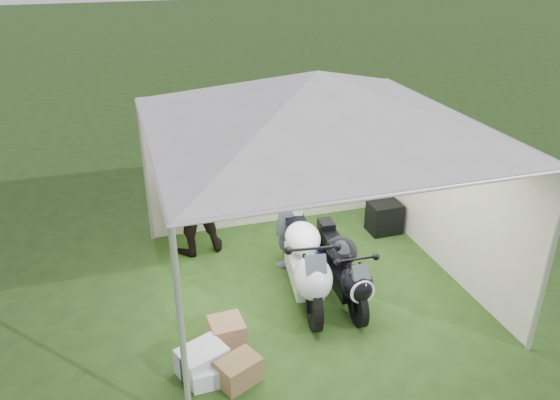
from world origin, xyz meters
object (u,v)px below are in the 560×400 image
Objects in this scene: person_blue_jacket at (288,206)px; crate_0 at (202,361)px; canopy_tent at (316,105)px; motorcycle_black at (345,269)px; paddock_stand at (324,260)px; motorcycle_white at (305,260)px; crate_3 at (239,371)px; equipment_box at (384,217)px; person_dark_jacket at (190,196)px; crate_1 at (227,333)px; crate_2 at (205,376)px.

person_blue_jacket is 2.64m from crate_0.
canopy_tent is 2.16m from motorcycle_black.
paddock_stand is 0.70× the size of crate_0.
crate_0 is (-1.55, -1.01, -0.42)m from motorcycle_white.
person_blue_jacket is at bearing 59.85° from crate_3.
canopy_tent is 3.06m from equipment_box.
person_dark_jacket is 2.44m from crate_1.
person_dark_jacket is at bearing 90.51° from crate_3.
crate_2 is 0.67× the size of crate_3.
motorcycle_white reaches higher than crate_1.
crate_3 is (-0.00, -0.62, -0.02)m from crate_1.
crate_3 is at bearing -90.26° from crate_1.
crate_1 is at bearing 84.10° from person_dark_jacket.
motorcycle_white is at bearing -131.32° from paddock_stand.
person_blue_jacket reaches higher than crate_2.
canopy_tent is 3.19m from crate_3.
person_dark_jacket reaches higher than motorcycle_white.
paddock_stand is at bearing 47.19° from crate_3.
person_dark_jacket reaches higher than equipment_box.
equipment_box is 3.66m from crate_1.
canopy_tent is 14.57× the size of crate_1.
crate_1 reaches higher than crate_0.
person_dark_jacket is (-1.71, 1.88, 0.45)m from motorcycle_black.
equipment_box is at bearing 36.67° from crate_2.
equipment_box is 4.04m from crate_3.
crate_3 is (-1.39, -1.54, -2.42)m from canopy_tent.
person_blue_jacket is 2.79m from crate_2.
canopy_tent is at bearing 40.07° from crate_2.
crate_3 is at bearing -34.59° from crate_0.
crate_2 is (-0.36, -0.56, -0.06)m from crate_1.
paddock_stand is 0.90× the size of crate_1.
motorcycle_black is 1.27m from person_blue_jacket.
motorcycle_black is 2.01m from crate_3.
motorcycle_black reaches higher than crate_2.
canopy_tent is at bearing 63.29° from motorcycle_white.
crate_3 is (-3.07, -2.62, -0.11)m from equipment_box.
crate_0 is at bearing 4.44° from person_blue_jacket.
crate_3 reaches higher than crate_2.
canopy_tent reaches higher than person_blue_jacket.
canopy_tent is 2.58m from person_dark_jacket.
equipment_box is 4.17m from crate_0.
person_dark_jacket is 3.19m from equipment_box.
person_dark_jacket reaches higher than crate_2.
crate_2 is at bearing 76.80° from person_dark_jacket.
person_dark_jacket is at bearing 148.41° from paddock_stand.
equipment_box reaches higher than crate_2.
motorcycle_black is 2.10m from equipment_box.
motorcycle_black is at bearing -14.25° from motorcycle_white.
motorcycle_white reaches higher than crate_3.
person_dark_jacket is at bearing 82.99° from crate_0.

